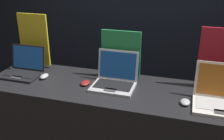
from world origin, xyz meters
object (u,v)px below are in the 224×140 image
mouse_middle (85,83)px  mouse_back (185,102)px  mouse_front (44,76)px  promo_stand_back (222,60)px  laptop_middle (115,78)px  promo_stand_front (34,42)px  laptop_front (24,68)px  promo_stand_middle (121,56)px  laptop_back (222,97)px

mouse_middle → mouse_back: (0.79, -0.09, 0.00)m
mouse_front → promo_stand_back: promo_stand_back is taller
promo_stand_back → laptop_middle: bearing=-165.5°
promo_stand_front → promo_stand_back: bearing=0.6°
laptop_front → mouse_middle: 0.60m
mouse_back → promo_stand_middle: bearing=149.8°
laptop_middle → mouse_middle: laptop_middle is taller
laptop_middle → promo_stand_middle: size_ratio=0.82×
laptop_back → mouse_front: bearing=178.1°
mouse_middle → mouse_front: bearing=178.2°
laptop_middle → promo_stand_middle: promo_stand_middle is taller
promo_stand_front → laptop_middle: promo_stand_front is taller
promo_stand_front → mouse_middle: 0.69m
promo_stand_back → promo_stand_middle: bearing=-177.8°
promo_stand_back → promo_stand_front: bearing=-179.4°
laptop_front → mouse_middle: laptop_front is taller
mouse_front → laptop_back: size_ratio=0.26×
laptop_middle → laptop_back: size_ratio=0.88×
mouse_middle → promo_stand_middle: bearing=44.4°
mouse_back → laptop_back: bearing=13.9°
laptop_middle → mouse_middle: size_ratio=3.26×
mouse_front → mouse_back: (1.18, -0.11, -0.00)m
mouse_middle → promo_stand_back: size_ratio=0.21×
laptop_middle → promo_stand_back: (0.80, 0.21, 0.17)m
promo_stand_front → mouse_middle: (0.60, -0.24, -0.23)m
laptop_front → promo_stand_back: size_ratio=0.68×
mouse_middle → laptop_back: (1.03, -0.03, 0.05)m
mouse_front → laptop_back: 1.42m
laptop_front → mouse_front: laptop_front is taller
mouse_middle → laptop_back: size_ratio=0.27×
mouse_middle → promo_stand_back: (1.03, 0.26, 0.21)m
promo_stand_front → mouse_middle: size_ratio=4.87×
promo_stand_middle → mouse_back: (0.56, -0.32, -0.18)m
mouse_front → promo_stand_middle: promo_stand_middle is taller
laptop_front → laptop_middle: bearing=1.1°
promo_stand_back → mouse_front: bearing=-170.0°
laptop_back → mouse_middle: bearing=178.1°
mouse_middle → mouse_back: bearing=-6.8°
mouse_front → promo_stand_back: size_ratio=0.21×
promo_stand_front → laptop_middle: (0.83, -0.19, -0.18)m
promo_stand_front → promo_stand_middle: promo_stand_front is taller
mouse_front → laptop_back: (1.42, -0.05, 0.04)m
promo_stand_front → promo_stand_back: size_ratio=1.05×
laptop_front → promo_stand_middle: bearing=12.9°
laptop_front → mouse_middle: (0.60, -0.04, -0.04)m
promo_stand_front → mouse_back: 1.45m
mouse_middle → promo_stand_back: 1.09m
mouse_back → promo_stand_back: (0.24, 0.35, 0.21)m
promo_stand_front → laptop_back: size_ratio=1.32×
laptop_front → promo_stand_back: (1.63, 0.22, 0.17)m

